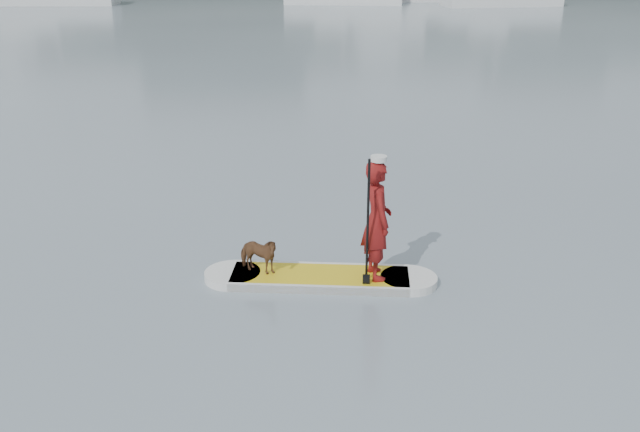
{
  "coord_description": "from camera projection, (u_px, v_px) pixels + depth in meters",
  "views": [
    {
      "loc": [
        -1.78,
        -9.48,
        4.53
      ],
      "look_at": [
        -1.76,
        -0.42,
        1.0
      ],
      "focal_mm": 40.0,
      "sensor_mm": 36.0,
      "label": 1
    }
  ],
  "objects": [
    {
      "name": "ground",
      "position": [
        439.0,
        269.0,
        10.49
      ],
      "size": [
        140.0,
        140.0,
        0.0
      ],
      "primitive_type": "plane",
      "color": "slate",
      "rests_on": "ground"
    },
    {
      "name": "paddleboard",
      "position": [
        320.0,
        278.0,
        10.07
      ],
      "size": [
        3.29,
        0.97,
        0.12
      ],
      "rotation": [
        0.0,
        0.0,
        -0.07
      ],
      "color": "yellow",
      "rests_on": "ground"
    },
    {
      "name": "paddler",
      "position": [
        377.0,
        220.0,
        9.69
      ],
      "size": [
        0.52,
        0.68,
        1.68
      ],
      "primitive_type": "imported",
      "rotation": [
        0.0,
        0.0,
        1.78
      ],
      "color": "maroon",
      "rests_on": "paddleboard"
    },
    {
      "name": "white_cap",
      "position": [
        379.0,
        159.0,
        9.38
      ],
      "size": [
        0.22,
        0.22,
        0.07
      ],
      "primitive_type": "cylinder",
      "color": "silver",
      "rests_on": "paddler"
    },
    {
      "name": "dog",
      "position": [
        258.0,
        255.0,
        10.0
      ],
      "size": [
        0.72,
        0.55,
        0.55
      ],
      "primitive_type": "imported",
      "rotation": [
        0.0,
        0.0,
        1.12
      ],
      "color": "#51311B",
      "rests_on": "paddleboard"
    },
    {
      "name": "paddle",
      "position": [
        367.0,
        238.0,
        9.52
      ],
      "size": [
        0.1,
        0.3,
        2.0
      ],
      "rotation": [
        0.0,
        0.0,
        -0.07
      ],
      "color": "black",
      "rests_on": "ground"
    }
  ]
}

